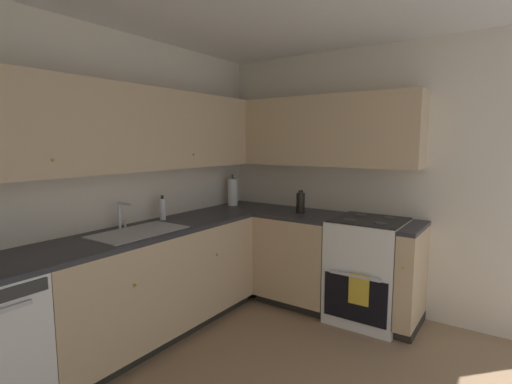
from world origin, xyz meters
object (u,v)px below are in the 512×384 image
at_px(soap_bottle, 163,209).
at_px(paper_towel_roll, 233,192).
at_px(oven_range, 368,269).
at_px(oil_bottle, 300,202).

xyz_separation_m(soap_bottle, paper_towel_roll, (0.99, -0.02, 0.05)).
relative_size(oven_range, soap_bottle, 4.81).
bearing_deg(soap_bottle, oven_range, -56.17).
relative_size(paper_towel_roll, oil_bottle, 1.60).
distance_m(oven_range, soap_bottle, 1.93).
bearing_deg(oil_bottle, soap_bottle, 140.03).
xyz_separation_m(oven_range, oil_bottle, (-0.02, 0.69, 0.55)).
xyz_separation_m(oven_range, soap_bottle, (-1.03, 1.54, 0.55)).
relative_size(soap_bottle, oil_bottle, 1.01).
distance_m(oven_range, paper_towel_roll, 1.63).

